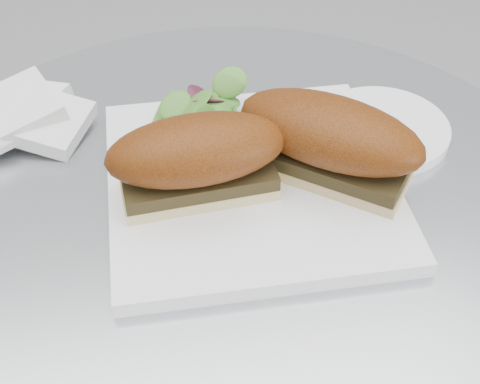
# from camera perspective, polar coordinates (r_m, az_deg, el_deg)

# --- Properties ---
(table) EXTENTS (0.70, 0.70, 0.73)m
(table) POSITION_cam_1_polar(r_m,az_deg,el_deg) (0.81, -0.39, -14.21)
(table) COLOR #B7BABF
(table) RESTS_ON ground
(plate) EXTENTS (0.27, 0.27, 0.02)m
(plate) POSITION_cam_1_polar(r_m,az_deg,el_deg) (0.64, 0.91, 0.88)
(plate) COLOR white
(plate) RESTS_ON table
(sandwich_left) EXTENTS (0.17, 0.09, 0.08)m
(sandwich_left) POSITION_cam_1_polar(r_m,az_deg,el_deg) (0.59, -3.66, 2.97)
(sandwich_left) COLOR tan
(sandwich_left) RESTS_ON plate
(sandwich_right) EXTENTS (0.19, 0.17, 0.08)m
(sandwich_right) POSITION_cam_1_polar(r_m,az_deg,el_deg) (0.62, 7.62, 4.52)
(sandwich_right) COLOR tan
(sandwich_right) RESTS_ON plate
(salad) EXTENTS (0.10, 0.10, 0.05)m
(salad) POSITION_cam_1_polar(r_m,az_deg,el_deg) (0.68, -3.32, 7.14)
(salad) COLOR #579430
(salad) RESTS_ON plate
(napkin) EXTENTS (0.14, 0.14, 0.02)m
(napkin) POSITION_cam_1_polar(r_m,az_deg,el_deg) (0.75, -17.46, 5.53)
(napkin) COLOR white
(napkin) RESTS_ON table
(saucer) EXTENTS (0.14, 0.14, 0.01)m
(saucer) POSITION_cam_1_polar(r_m,az_deg,el_deg) (0.73, 12.02, 5.30)
(saucer) COLOR white
(saucer) RESTS_ON table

